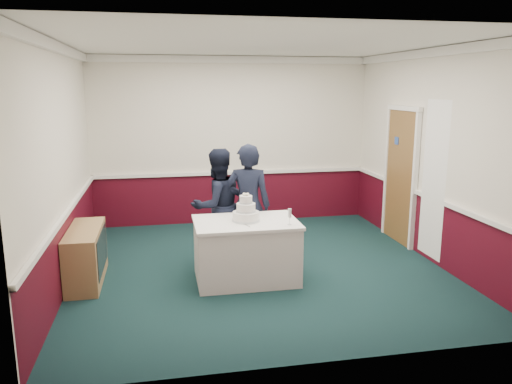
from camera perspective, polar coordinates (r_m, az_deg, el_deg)
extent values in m
plane|color=#132A2F|center=(7.02, 0.36, -8.62)|extent=(5.00, 5.00, 0.00)
cube|color=silver|center=(9.07, -2.72, 5.82)|extent=(5.00, 0.05, 3.00)
cube|color=silver|center=(6.62, -21.14, 2.73)|extent=(0.05, 5.00, 3.00)
cube|color=silver|center=(7.53, 19.22, 3.90)|extent=(0.05, 5.00, 3.00)
cube|color=white|center=(6.59, 0.39, 16.36)|extent=(5.00, 5.00, 0.05)
cube|color=#460917|center=(9.24, -2.66, -0.66)|extent=(5.00, 0.02, 0.90)
cube|color=white|center=(9.14, -2.68, 2.20)|extent=(4.98, 0.05, 0.06)
cube|color=white|center=(9.01, -2.80, 14.89)|extent=(5.00, 0.08, 0.12)
cube|color=brown|center=(8.29, 16.20, 1.63)|extent=(0.05, 0.90, 2.10)
cube|color=#234799|center=(8.33, 15.77, 5.67)|extent=(0.01, 0.12, 0.12)
cube|color=white|center=(7.33, 19.65, 1.29)|extent=(0.02, 0.60, 2.20)
cube|color=#A78451|center=(6.80, -18.87, -6.87)|extent=(0.40, 1.20, 0.70)
cube|color=black|center=(6.76, -17.17, -6.43)|extent=(0.01, 1.00, 0.50)
cube|color=white|center=(6.49, -1.14, -6.82)|extent=(1.28, 0.88, 0.76)
cube|color=white|center=(6.38, -1.15, -3.50)|extent=(1.32, 0.92, 0.04)
cylinder|color=white|center=(6.36, -1.16, -2.80)|extent=(0.34, 0.34, 0.12)
cylinder|color=silver|center=(6.37, -1.16, -3.21)|extent=(0.35, 0.35, 0.03)
cylinder|color=white|center=(6.33, -1.16, -1.80)|extent=(0.24, 0.24, 0.11)
cylinder|color=silver|center=(6.34, -1.16, -2.18)|extent=(0.25, 0.25, 0.02)
cylinder|color=white|center=(6.30, -1.17, -0.87)|extent=(0.16, 0.16, 0.10)
cylinder|color=silver|center=(6.31, -1.16, -1.22)|extent=(0.17, 0.17, 0.02)
sphere|color=#EDE5C9|center=(6.29, -1.17, -0.28)|extent=(0.03, 0.03, 0.03)
sphere|color=#EDE5C9|center=(6.31, -0.94, -0.24)|extent=(0.03, 0.03, 0.03)
sphere|color=#EDE5C9|center=(6.31, -1.39, -0.24)|extent=(0.03, 0.03, 0.03)
sphere|color=#EDE5C9|center=(6.27, -0.97, -0.31)|extent=(0.03, 0.03, 0.03)
sphere|color=#EDE5C9|center=(6.27, -1.38, -0.31)|extent=(0.03, 0.03, 0.03)
cube|color=silver|center=(6.18, -1.11, -3.80)|extent=(0.07, 0.22, 0.00)
cylinder|color=silver|center=(6.21, 3.85, -3.73)|extent=(0.05, 0.05, 0.01)
cylinder|color=silver|center=(6.20, 3.85, -3.31)|extent=(0.01, 0.01, 0.09)
cylinder|color=silver|center=(6.17, 3.87, -2.42)|extent=(0.04, 0.04, 0.11)
imported|color=black|center=(7.09, -4.44, -1.57)|extent=(0.97, 0.88, 1.63)
imported|color=black|center=(6.89, -0.93, -1.55)|extent=(0.71, 0.55, 1.72)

